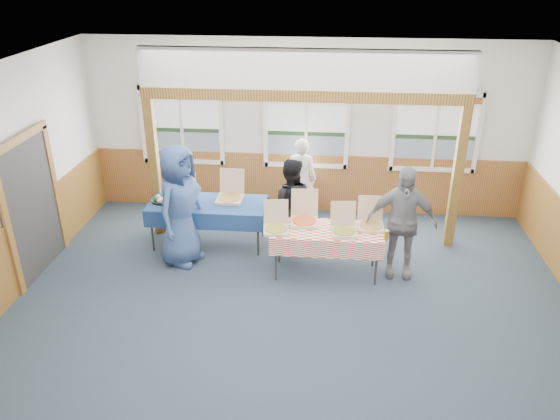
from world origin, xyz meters
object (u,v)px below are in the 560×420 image
Objects in this scene: table_left at (208,206)px; woman_white at (301,179)px; table_right at (327,233)px; person_grey at (402,222)px; woman_black at (290,205)px; man_blue at (180,206)px.

table_left is 1.88m from woman_white.
person_grey is (1.10, 0.09, 0.19)m from table_right.
table_right is 1.10× the size of woman_black.
person_grey reaches higher than woman_black.
woman_black is (-0.11, -1.19, 0.02)m from woman_white.
table_right is 2.29m from man_blue.
table_right is at bearing -171.76° from person_grey.
table_left is at bearing 152.54° from table_right.
table_right is at bearing 108.63° from woman_white.
woman_white is at bearing 98.32° from table_right.
woman_white is 0.87× the size of person_grey.
woman_white is (-0.50, 1.93, 0.07)m from table_right.
table_right is 0.89× the size of man_blue.
table_left is 1.13× the size of table_right.
man_blue is at bearing 48.94° from woman_white.
man_blue is 3.37m from person_grey.
man_blue reaches higher than table_left.
man_blue is (-1.77, -1.76, 0.20)m from woman_white.
woman_white is at bearing 134.43° from person_grey.
man_blue reaches higher than woman_white.
person_grey is (1.60, -1.83, 0.11)m from woman_white.
woman_black is (-0.61, 0.73, 0.10)m from table_right.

